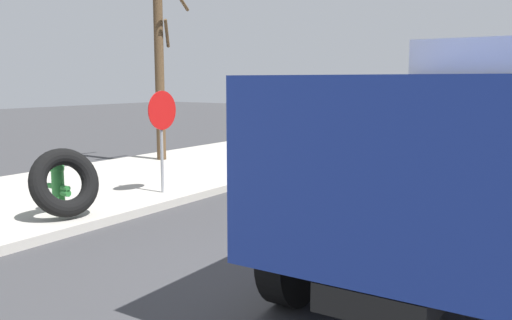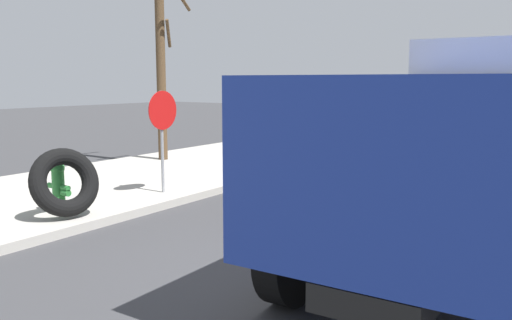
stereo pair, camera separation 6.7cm
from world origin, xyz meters
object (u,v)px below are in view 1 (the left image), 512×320
loose_tire (65,182)px  bare_tree (160,55)px  stop_sign (162,123)px  dump_truck_blue (472,139)px  fire_hydrant (58,185)px

loose_tire → bare_tree: size_ratio=0.20×
stop_sign → bare_tree: size_ratio=0.36×
dump_truck_blue → bare_tree: bare_tree is taller
loose_tire → dump_truck_blue: dump_truck_blue is taller
loose_tire → dump_truck_blue: size_ratio=0.16×
loose_tire → bare_tree: 6.93m
fire_hydrant → bare_tree: size_ratio=0.16×
fire_hydrant → loose_tire: 0.49m
loose_tire → dump_truck_blue: 6.15m
loose_tire → dump_truck_blue: bearing=-71.4°
stop_sign → loose_tire: bearing=-178.4°
stop_sign → dump_truck_blue: dump_truck_blue is taller
dump_truck_blue → stop_sign: bearing=86.0°
loose_tire → dump_truck_blue: (1.94, -5.77, 0.88)m
loose_tire → stop_sign: bearing=1.6°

